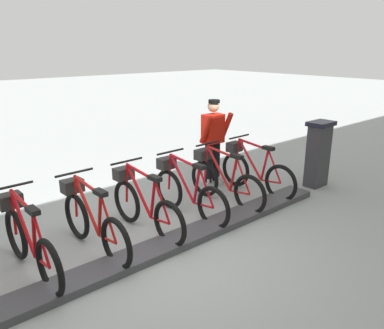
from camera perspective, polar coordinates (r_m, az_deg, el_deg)
The scene contains 10 objects.
ground_plane at distance 5.24m, azimuth -5.12°, elevation -12.92°, with size 60.00×60.00×0.00m, color #9FA5A5.
dock_rail_base at distance 5.22m, azimuth -5.13°, elevation -12.45°, with size 0.44×6.53×0.10m, color #47474C.
payment_kiosk at distance 7.73m, azimuth 18.33°, elevation 1.66°, with size 0.36×0.52×1.28m.
bike_docked_0 at distance 7.17m, azimuth 9.26°, elevation -0.85°, with size 1.72×0.54×1.02m.
bike_docked_1 at distance 6.59m, azimuth 4.64°, elevation -2.30°, with size 1.72×0.54×1.02m.
bike_docked_2 at distance 6.07m, azimuth -0.82°, elevation -4.00°, with size 1.72×0.54×1.02m.
bike_docked_3 at distance 5.62m, azimuth -7.27°, elevation -5.95°, with size 1.72×0.54×1.02m.
bike_docked_4 at distance 5.26m, azimuth -14.77°, elevation -8.11°, with size 1.72×0.54×1.02m.
bike_docked_5 at distance 5.00m, azimuth -23.30°, elevation -10.36°, with size 1.72×0.54×1.02m.
worker_near_rack at distance 7.49m, azimuth 3.18°, elevation 3.94°, with size 0.48×0.63×1.66m.
Camera 1 is at (-3.71, 2.60, 2.63)m, focal length 35.65 mm.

